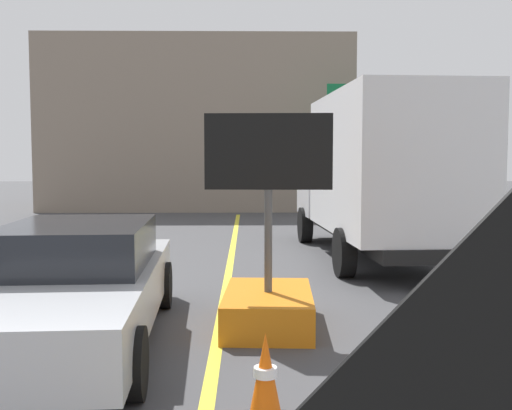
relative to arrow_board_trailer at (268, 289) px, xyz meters
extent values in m
cube|color=yellow|center=(-0.62, -2.37, -0.48)|extent=(0.14, 36.00, 0.01)
cube|color=orange|center=(0.00, 0.00, -0.26)|extent=(1.19, 1.86, 0.45)
cylinder|color=#4C4C4C|center=(0.00, 0.00, 0.62)|extent=(0.10, 0.10, 1.30)
cube|color=black|center=(0.00, 0.00, 1.74)|extent=(1.60, 0.16, 0.95)
sphere|color=yellow|center=(0.55, 0.02, 1.74)|extent=(0.09, 0.09, 0.09)
sphere|color=yellow|center=(0.25, 0.04, 1.74)|extent=(0.09, 0.09, 0.09)
sphere|color=yellow|center=(-0.05, 0.05, 1.74)|extent=(0.09, 0.09, 0.09)
sphere|color=yellow|center=(-0.35, 0.07, 1.74)|extent=(0.09, 0.09, 0.09)
sphere|color=yellow|center=(-0.52, 0.08, 1.92)|extent=(0.09, 0.09, 0.09)
sphere|color=yellow|center=(-0.52, 0.08, 1.56)|extent=(0.09, 0.09, 0.09)
cube|color=black|center=(2.48, 5.44, 0.09)|extent=(2.05, 7.31, 0.25)
cube|color=silver|center=(2.33, 8.03, 1.17)|extent=(2.45, 2.15, 1.90)
cube|color=silver|center=(2.54, 4.33, 1.58)|extent=(2.62, 5.04, 2.73)
cylinder|color=black|center=(1.22, 7.83, -0.03)|extent=(0.33, 0.91, 0.90)
cylinder|color=black|center=(3.46, 7.95, -0.03)|extent=(0.33, 0.91, 0.90)
cylinder|color=black|center=(1.49, 3.21, -0.03)|extent=(0.33, 0.91, 0.90)
cylinder|color=black|center=(3.72, 3.34, -0.03)|extent=(0.33, 0.91, 0.90)
cube|color=silver|center=(-2.25, -0.73, 0.10)|extent=(2.12, 5.15, 0.60)
cube|color=black|center=(-2.26, -0.48, 0.65)|extent=(1.74, 2.36, 0.50)
cylinder|color=black|center=(-1.28, -2.34, -0.15)|extent=(0.26, 0.67, 0.66)
cylinder|color=black|center=(-1.47, 0.98, -0.15)|extent=(0.26, 0.67, 0.66)
cylinder|color=black|center=(-3.21, 0.88, -0.15)|extent=(0.26, 0.67, 0.66)
cylinder|color=gray|center=(5.25, 14.08, 2.02)|extent=(0.18, 0.18, 5.00)
cube|color=#0F6033|center=(3.85, 14.00, 3.67)|extent=(2.60, 0.21, 1.30)
cube|color=white|center=(3.85, 14.04, 3.67)|extent=(1.82, 0.12, 0.18)
cube|color=gray|center=(-2.37, 20.15, 3.10)|extent=(12.88, 7.28, 7.15)
cone|color=#EA5B0C|center=(-0.12, -2.83, -0.09)|extent=(0.28, 0.28, 0.71)
cylinder|color=white|center=(-0.12, -2.83, -0.06)|extent=(0.19, 0.19, 0.08)
camera|label=1|loc=(-0.26, -7.55, 1.64)|focal=42.30mm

